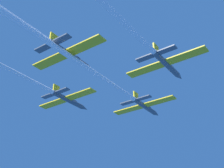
% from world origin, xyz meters
% --- Properties ---
extents(jet_lead, '(17.57, 54.61, 2.91)m').
position_xyz_m(jet_lead, '(0.65, -15.25, -0.54)').
color(jet_lead, '#4C5660').
extents(jet_left_wing, '(17.57, 57.47, 2.91)m').
position_xyz_m(jet_left_wing, '(-13.92, -30.22, 0.10)').
color(jet_left_wing, '#4C5660').
extents(jet_right_wing, '(17.57, 59.91, 2.91)m').
position_xyz_m(jet_right_wing, '(13.94, -31.56, 0.39)').
color(jet_right_wing, '#4C5660').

